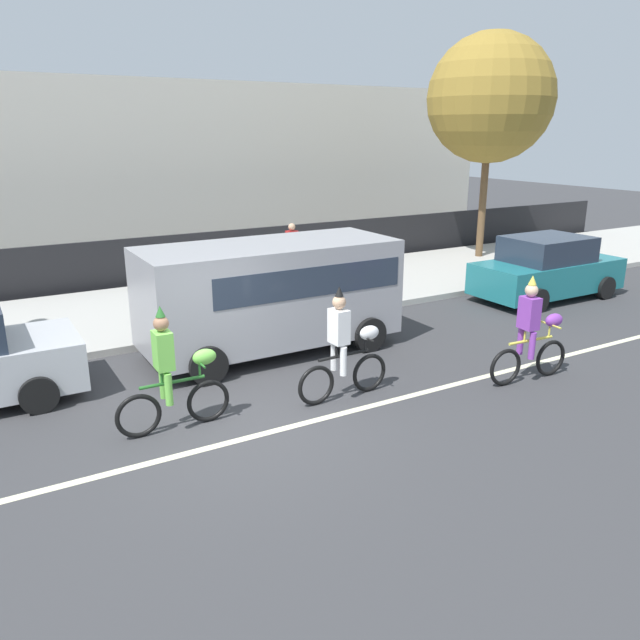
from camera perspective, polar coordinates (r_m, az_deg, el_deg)
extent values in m
plane|color=#38383A|center=(9.67, -7.31, -9.33)|extent=(80.00, 80.00, 0.00)
cube|color=beige|center=(9.25, -6.07, -10.52)|extent=(36.00, 0.14, 0.01)
cube|color=#ADAAA3|center=(15.48, -16.83, 0.53)|extent=(60.00, 5.00, 0.15)
cube|color=black|center=(18.10, -19.23, 4.67)|extent=(40.00, 0.08, 1.40)
cube|color=beige|center=(26.95, -15.97, 13.62)|extent=(28.00, 8.00, 5.97)
torus|color=black|center=(9.66, -10.18, -7.30)|extent=(0.67, 0.08, 0.67)
torus|color=black|center=(9.41, -16.26, -8.43)|extent=(0.67, 0.08, 0.67)
cylinder|color=#266626|center=(9.36, -13.34, -5.55)|extent=(0.97, 0.06, 0.05)
cylinder|color=#266626|center=(9.29, -14.27, -5.20)|extent=(0.04, 0.04, 0.18)
cylinder|color=#266626|center=(9.43, -10.94, -4.47)|extent=(0.04, 0.04, 0.23)
cylinder|color=#266626|center=(9.38, -10.98, -3.82)|extent=(0.04, 0.50, 0.03)
ellipsoid|color=#72CC4C|center=(9.39, -10.52, -3.33)|extent=(0.36, 0.20, 0.24)
cube|color=#72CC4C|center=(9.15, -14.16, -2.71)|extent=(0.24, 0.32, 0.56)
sphere|color=#9E7051|center=(9.03, -14.34, -0.31)|extent=(0.22, 0.22, 0.22)
cone|color=#266626|center=(8.98, -14.42, 0.78)|extent=(0.14, 0.14, 0.16)
cylinder|color=#72CC4C|center=(9.22, -13.67, -6.19)|extent=(0.11, 0.11, 0.48)
cylinder|color=#72CC4C|center=(9.47, -14.15, -5.59)|extent=(0.11, 0.11, 0.48)
torus|color=black|center=(10.60, 4.53, -4.82)|extent=(0.67, 0.09, 0.67)
torus|color=black|center=(10.06, -0.34, -6.00)|extent=(0.67, 0.09, 0.67)
cylinder|color=black|center=(10.17, 2.19, -3.24)|extent=(0.97, 0.08, 0.05)
cylinder|color=black|center=(10.06, 1.48, -2.91)|extent=(0.04, 0.04, 0.18)
cylinder|color=black|center=(10.36, 4.13, -2.21)|extent=(0.04, 0.04, 0.23)
cylinder|color=black|center=(10.32, 4.14, -1.61)|extent=(0.04, 0.50, 0.03)
ellipsoid|color=white|center=(10.35, 4.53, -1.17)|extent=(0.37, 0.21, 0.24)
cube|color=white|center=(9.95, 1.74, -0.59)|extent=(0.25, 0.33, 0.56)
sphere|color=tan|center=(9.84, 1.76, 1.63)|extent=(0.22, 0.22, 0.22)
cone|color=black|center=(9.79, 1.77, 2.65)|extent=(0.14, 0.14, 0.16)
cylinder|color=white|center=(10.02, 2.15, -3.79)|extent=(0.11, 0.11, 0.48)
cylinder|color=white|center=(10.24, 1.28, -3.32)|extent=(0.11, 0.11, 0.48)
torus|color=black|center=(11.97, 20.33, -3.28)|extent=(0.67, 0.12, 0.67)
torus|color=black|center=(11.27, 16.60, -4.17)|extent=(0.67, 0.12, 0.67)
cylinder|color=#E5D84C|center=(11.48, 18.71, -1.77)|extent=(0.97, 0.12, 0.05)
cylinder|color=#E5D84C|center=(11.35, 18.21, -1.45)|extent=(0.04, 0.04, 0.18)
cylinder|color=#E5D84C|center=(11.74, 20.23, -0.93)|extent=(0.04, 0.04, 0.23)
cylinder|color=#E5D84C|center=(11.70, 20.29, -0.39)|extent=(0.07, 0.50, 0.03)
ellipsoid|color=purple|center=(11.74, 20.61, -0.01)|extent=(0.37, 0.23, 0.24)
cube|color=purple|center=(11.27, 18.59, 0.61)|extent=(0.26, 0.34, 0.56)
sphere|color=beige|center=(11.17, 18.78, 2.58)|extent=(0.22, 0.22, 0.22)
cone|color=#E5D84C|center=(11.13, 18.87, 3.48)|extent=(0.14, 0.14, 0.16)
cylinder|color=purple|center=(11.33, 18.82, -2.24)|extent=(0.11, 0.11, 0.48)
cylinder|color=purple|center=(11.52, 17.85, -1.84)|extent=(0.11, 0.11, 0.48)
cube|color=#99999E|center=(12.27, -4.61, 2.61)|extent=(5.00, 2.00, 1.90)
cube|color=#283342|center=(12.36, -2.98, 4.42)|extent=(3.90, 2.02, 0.56)
cylinder|color=black|center=(12.51, 4.52, -1.31)|extent=(0.70, 0.22, 0.70)
cylinder|color=black|center=(14.12, -0.08, 0.89)|extent=(0.70, 0.22, 0.70)
cylinder|color=black|center=(11.03, -10.22, -4.08)|extent=(0.70, 0.22, 0.70)
cylinder|color=black|center=(12.83, -13.33, -1.25)|extent=(0.70, 0.22, 0.70)
cube|color=#1E727A|center=(17.46, 20.03, 3.83)|extent=(4.10, 1.72, 0.80)
cube|color=#232D3D|center=(17.25, 20.05, 6.12)|extent=(2.10, 1.58, 0.64)
cylinder|color=black|center=(18.02, 24.63, 2.70)|extent=(0.60, 0.20, 0.60)
cylinder|color=black|center=(19.02, 20.46, 3.87)|extent=(0.60, 0.20, 0.60)
cylinder|color=black|center=(16.04, 19.30, 1.70)|extent=(0.60, 0.20, 0.60)
cylinder|color=black|center=(17.17, 15.00, 3.04)|extent=(0.60, 0.20, 0.60)
cylinder|color=black|center=(10.76, -24.33, -6.23)|extent=(0.60, 0.20, 0.60)
cylinder|color=black|center=(12.37, -25.26, -3.40)|extent=(0.60, 0.20, 0.60)
cylinder|color=brown|center=(21.80, 14.66, 10.43)|extent=(0.24, 0.24, 3.67)
sphere|color=olive|center=(21.70, 15.33, 18.97)|extent=(4.04, 4.04, 4.04)
cylinder|color=#33333D|center=(17.85, -2.55, 5.03)|extent=(0.20, 0.20, 0.85)
cube|color=#AD1E1E|center=(17.72, -2.58, 7.26)|extent=(0.32, 0.20, 0.56)
sphere|color=tan|center=(17.65, -2.60, 8.51)|extent=(0.20, 0.20, 0.20)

